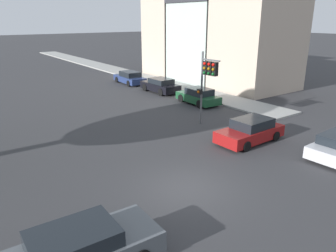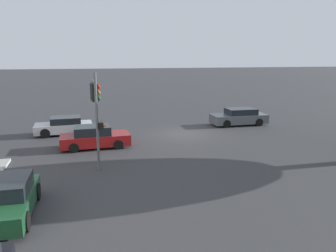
{
  "view_description": "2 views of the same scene",
  "coord_description": "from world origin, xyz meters",
  "px_view_note": "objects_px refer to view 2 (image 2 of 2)",
  "views": [
    {
      "loc": [
        -8.18,
        -9.92,
        7.13
      ],
      "look_at": [
        2.15,
        4.3,
        1.3
      ],
      "focal_mm": 35.0,
      "sensor_mm": 36.0,
      "label": 1
    },
    {
      "loc": [
        7.34,
        23.24,
        5.74
      ],
      "look_at": [
        2.41,
        4.44,
        1.64
      ],
      "focal_mm": 35.0,
      "sensor_mm": 36.0,
      "label": 2
    }
  ],
  "objects_px": {
    "crossing_car_0": "(64,126)",
    "crossing_car_1": "(239,117)",
    "crossing_car_2": "(95,137)",
    "parked_car_0": "(6,199)",
    "traffic_signal": "(96,100)"
  },
  "relations": [
    {
      "from": "crossing_car_2",
      "to": "parked_car_0",
      "type": "relative_size",
      "value": 1.06
    },
    {
      "from": "crossing_car_0",
      "to": "traffic_signal",
      "type": "bearing_deg",
      "value": 101.86
    },
    {
      "from": "traffic_signal",
      "to": "crossing_car_1",
      "type": "relative_size",
      "value": 1.05
    },
    {
      "from": "crossing_car_1",
      "to": "crossing_car_2",
      "type": "height_order",
      "value": "crossing_car_1"
    },
    {
      "from": "crossing_car_0",
      "to": "parked_car_0",
      "type": "height_order",
      "value": "parked_car_0"
    },
    {
      "from": "crossing_car_1",
      "to": "crossing_car_2",
      "type": "bearing_deg",
      "value": 20.47
    },
    {
      "from": "crossing_car_0",
      "to": "crossing_car_1",
      "type": "height_order",
      "value": "crossing_car_1"
    },
    {
      "from": "crossing_car_1",
      "to": "parked_car_0",
      "type": "bearing_deg",
      "value": 40.93
    },
    {
      "from": "crossing_car_0",
      "to": "crossing_car_1",
      "type": "distance_m",
      "value": 14.44
    },
    {
      "from": "traffic_signal",
      "to": "crossing_car_1",
      "type": "distance_m",
      "value": 15.04
    },
    {
      "from": "crossing_car_0",
      "to": "crossing_car_1",
      "type": "bearing_deg",
      "value": 176.85
    },
    {
      "from": "crossing_car_2",
      "to": "traffic_signal",
      "type": "bearing_deg",
      "value": -91.09
    },
    {
      "from": "traffic_signal",
      "to": "parked_car_0",
      "type": "height_order",
      "value": "traffic_signal"
    },
    {
      "from": "crossing_car_0",
      "to": "crossing_car_2",
      "type": "bearing_deg",
      "value": 112.77
    },
    {
      "from": "crossing_car_0",
      "to": "parked_car_0",
      "type": "bearing_deg",
      "value": 81.45
    }
  ]
}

